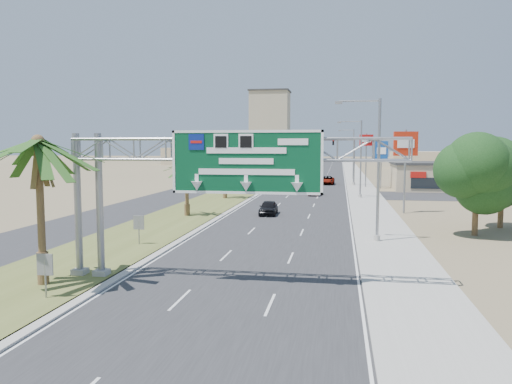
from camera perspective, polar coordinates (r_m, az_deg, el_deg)
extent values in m
plane|color=#8C7A59|center=(15.89, -9.75, -19.99)|extent=(600.00, 600.00, 0.00)
cube|color=#28282B|center=(123.82, 7.30, 2.15)|extent=(12.00, 300.00, 0.02)
cube|color=#9E9B93|center=(123.77, 11.23, 2.11)|extent=(4.00, 300.00, 0.10)
cube|color=#555D29|center=(124.61, 2.69, 2.23)|extent=(7.00, 300.00, 0.12)
cube|color=#28282B|center=(125.64, -0.48, 2.24)|extent=(8.00, 300.00, 0.02)
cylinder|color=gray|center=(26.62, -17.43, -1.56)|extent=(0.36, 0.36, 7.40)
cylinder|color=gray|center=(27.18, -19.69, -1.48)|extent=(0.36, 0.36, 7.40)
cube|color=#9E9B93|center=(27.24, -17.23, -8.88)|extent=(0.70, 0.70, 0.40)
cube|color=#9E9B93|center=(27.80, -19.46, -8.67)|extent=(0.70, 0.70, 0.40)
cube|color=#074525|center=(23.48, -1.12, 3.43)|extent=(7.20, 0.12, 3.00)
cube|color=navy|center=(23.95, -6.84, 5.70)|extent=(0.75, 0.03, 0.75)
cone|color=white|center=(23.46, -1.15, 0.62)|extent=(0.56, 0.56, 0.45)
cylinder|color=brown|center=(25.92, -23.38, -2.38)|extent=(0.36, 0.36, 7.00)
cylinder|color=brown|center=(26.39, -23.16, -8.11)|extent=(0.54, 0.54, 1.68)
cylinder|color=brown|center=(47.93, -7.90, 0.16)|extent=(0.36, 0.36, 5.00)
cylinder|color=brown|center=(48.14, -7.87, -2.09)|extent=(0.54, 0.54, 1.20)
cylinder|color=brown|center=(63.31, -3.57, 1.81)|extent=(0.36, 0.36, 5.80)
cylinder|color=brown|center=(63.48, -3.56, -0.18)|extent=(0.54, 0.54, 1.39)
cylinder|color=brown|center=(80.95, -0.67, 2.12)|extent=(0.36, 0.36, 4.50)
cylinder|color=brown|center=(81.06, -0.67, 0.92)|extent=(0.54, 0.54, 1.08)
cylinder|color=brown|center=(99.66, 1.27, 2.93)|extent=(0.36, 0.36, 5.20)
cylinder|color=brown|center=(99.77, 1.26, 1.79)|extent=(0.54, 0.54, 1.25)
cylinder|color=brown|center=(124.44, 2.93, 3.31)|extent=(0.36, 0.36, 4.80)
cylinder|color=brown|center=(124.52, 2.92, 2.47)|extent=(0.54, 0.54, 1.15)
cylinder|color=gray|center=(35.68, 13.82, 2.32)|extent=(0.20, 0.20, 10.00)
cylinder|color=gray|center=(35.69, 11.72, 10.16)|extent=(2.80, 0.12, 0.12)
cube|color=slate|center=(35.66, 9.43, 10.04)|extent=(0.50, 0.22, 0.18)
cylinder|color=#9E9B93|center=(36.23, 13.65, -5.20)|extent=(0.44, 0.44, 0.50)
cylinder|color=gray|center=(65.62, 11.89, 3.66)|extent=(0.20, 0.20, 10.00)
cylinder|color=gray|center=(65.62, 10.74, 7.92)|extent=(2.80, 0.12, 0.12)
cube|color=slate|center=(65.60, 9.50, 7.85)|extent=(0.50, 0.22, 0.18)
cylinder|color=#9E9B93|center=(65.92, 11.81, -0.47)|extent=(0.44, 0.44, 0.50)
cylinder|color=gray|center=(101.59, 11.08, 4.23)|extent=(0.20, 0.20, 10.00)
cylinder|color=gray|center=(101.59, 10.33, 6.98)|extent=(2.80, 0.12, 0.12)
cube|color=slate|center=(101.58, 9.53, 6.93)|extent=(0.50, 0.22, 0.18)
cylinder|color=#9E9B93|center=(101.78, 11.03, 1.55)|extent=(0.44, 0.44, 0.50)
cylinder|color=gray|center=(85.61, 11.14, 3.37)|extent=(0.28, 0.28, 8.00)
cylinder|color=gray|center=(85.58, 7.82, 5.90)|extent=(10.00, 0.18, 0.18)
cube|color=black|center=(85.35, 8.82, 5.62)|extent=(0.32, 0.18, 0.95)
cube|color=black|center=(85.44, 6.80, 5.64)|extent=(0.32, 0.18, 0.95)
cube|color=black|center=(85.60, 5.12, 5.66)|extent=(0.32, 0.18, 0.95)
sphere|color=red|center=(85.23, 8.82, 5.82)|extent=(0.22, 0.22, 0.22)
imported|color=black|center=(85.57, 11.18, 5.38)|extent=(0.16, 0.16, 0.60)
cylinder|color=#9E9B93|center=(85.81, 11.10, 0.90)|extent=(0.56, 0.56, 0.60)
cube|color=tan|center=(81.51, 21.69, 1.59)|extent=(18.00, 10.00, 4.00)
cylinder|color=brown|center=(41.11, 23.79, -1.87)|extent=(0.44, 0.44, 3.90)
sphere|color=black|center=(40.88, 23.93, 1.75)|extent=(4.50, 4.50, 4.50)
cylinder|color=brown|center=(45.77, 26.20, -1.65)|extent=(0.44, 0.44, 3.30)
sphere|color=black|center=(45.58, 26.31, 1.09)|extent=(3.50, 3.50, 3.50)
cylinder|color=gray|center=(24.00, -22.92, -9.27)|extent=(0.08, 0.08, 1.80)
cube|color=slate|center=(23.84, -22.99, -7.64)|extent=(0.75, 0.06, 0.95)
cylinder|color=gray|center=(34.74, -13.23, -4.55)|extent=(0.08, 0.08, 1.80)
cube|color=slate|center=(34.63, -13.26, -3.41)|extent=(0.75, 0.06, 0.95)
cube|color=tan|center=(266.32, 1.60, 7.64)|extent=(20.00, 16.00, 35.00)
cube|color=tan|center=(180.59, -6.49, 4.10)|extent=(24.00, 14.00, 6.00)
cube|color=tan|center=(155.64, 18.88, 3.47)|extent=(20.00, 12.00, 5.00)
imported|color=black|center=(48.90, 1.43, -1.82)|extent=(1.76, 4.12, 1.39)
imported|color=maroon|center=(68.59, 6.66, 0.20)|extent=(1.64, 4.22, 1.37)
imported|color=gray|center=(87.94, 8.15, 1.33)|extent=(2.52, 5.24, 1.44)
imported|color=black|center=(104.21, 4.73, 1.95)|extent=(2.16, 4.74, 1.34)
cylinder|color=gray|center=(51.92, 16.65, 2.24)|extent=(0.20, 0.20, 8.37)
cube|color=red|center=(51.85, 16.73, 5.32)|extent=(2.42, 0.72, 2.40)
cube|color=white|center=(51.68, 16.76, 5.32)|extent=(1.66, 0.33, 0.84)
cylinder|color=gray|center=(80.82, 14.11, 3.08)|extent=(0.20, 0.20, 7.66)
cube|color=navy|center=(80.77, 14.14, 4.59)|extent=(2.01, 0.76, 3.00)
cube|color=white|center=(80.59, 14.15, 4.59)|extent=(1.37, 0.37, 1.05)
cylinder|color=gray|center=(82.35, 12.46, 3.53)|extent=(0.20, 0.20, 8.74)
cube|color=red|center=(82.32, 12.51, 5.81)|extent=(2.19, 0.93, 1.80)
cube|color=white|center=(82.14, 12.51, 5.81)|extent=(1.48, 0.49, 0.63)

